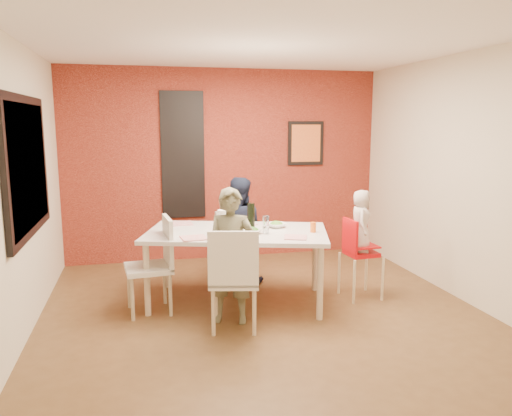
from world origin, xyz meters
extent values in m
plane|color=brown|center=(0.00, 0.00, 0.00)|extent=(4.50, 4.50, 0.00)
cube|color=white|center=(0.00, 0.00, 2.70)|extent=(4.50, 4.50, 0.02)
cube|color=beige|center=(0.00, 2.25, 1.35)|extent=(4.50, 0.02, 2.70)
cube|color=beige|center=(0.00, -2.25, 1.35)|extent=(4.50, 0.02, 2.70)
cube|color=beige|center=(-2.25, 0.00, 1.35)|extent=(0.02, 4.50, 2.70)
cube|color=beige|center=(2.25, 0.00, 1.35)|extent=(0.02, 4.50, 2.70)
cube|color=maroon|center=(0.00, 2.23, 1.35)|extent=(4.50, 0.02, 2.70)
cube|color=black|center=(-2.22, 0.20, 1.55)|extent=(0.05, 1.70, 1.30)
cube|color=black|center=(-2.21, 0.20, 1.55)|extent=(0.02, 1.55, 1.15)
cube|color=silver|center=(-0.60, 2.21, 1.50)|extent=(0.55, 0.03, 1.70)
cube|color=black|center=(-0.60, 2.21, 1.50)|extent=(0.60, 0.03, 1.76)
cube|color=black|center=(1.20, 2.21, 1.65)|extent=(0.54, 0.03, 0.64)
cube|color=orange|center=(1.20, 2.19, 1.65)|extent=(0.44, 0.01, 0.54)
cube|color=silver|center=(-0.20, 0.35, 0.78)|extent=(2.14, 1.57, 0.04)
cylinder|color=beige|center=(-1.17, 0.17, 0.38)|extent=(0.06, 0.06, 0.76)
cylinder|color=beige|center=(-0.91, 1.02, 0.38)|extent=(0.06, 0.06, 0.76)
cylinder|color=beige|center=(0.51, -0.33, 0.38)|extent=(0.06, 0.06, 0.76)
cylinder|color=beige|center=(0.76, 0.52, 0.38)|extent=(0.06, 0.06, 0.76)
cube|color=silver|center=(-0.36, -0.33, 0.47)|extent=(0.55, 0.55, 0.05)
cube|color=silver|center=(-0.41, -0.54, 0.73)|extent=(0.46, 0.14, 0.52)
cylinder|color=beige|center=(-0.14, -0.19, 0.23)|extent=(0.04, 0.04, 0.45)
cylinder|color=beige|center=(-0.22, -0.56, 0.23)|extent=(0.04, 0.04, 0.45)
cylinder|color=beige|center=(-0.50, -0.11, 0.23)|extent=(0.04, 0.04, 0.45)
cylinder|color=beige|center=(-0.59, -0.47, 0.23)|extent=(0.04, 0.04, 0.45)
cube|color=silver|center=(-0.06, 1.18, 0.40)|extent=(0.47, 0.47, 0.04)
cube|color=silver|center=(-0.10, 1.35, 0.62)|extent=(0.39, 0.12, 0.44)
cylinder|color=#C7B194|center=(-0.18, 0.99, 0.19)|extent=(0.03, 0.03, 0.38)
cylinder|color=#C7B194|center=(-0.25, 1.30, 0.19)|extent=(0.03, 0.03, 0.38)
cylinder|color=#C7B194|center=(0.13, 1.06, 0.19)|extent=(0.03, 0.03, 0.38)
cylinder|color=#C7B194|center=(0.06, 1.37, 0.19)|extent=(0.03, 0.03, 0.38)
cube|color=silver|center=(-1.15, 0.27, 0.47)|extent=(0.50, 0.50, 0.05)
cube|color=silver|center=(-0.94, 0.29, 0.73)|extent=(0.09, 0.46, 0.52)
cylinder|color=tan|center=(-1.35, 0.44, 0.23)|extent=(0.04, 0.04, 0.45)
cylinder|color=tan|center=(-0.98, 0.47, 0.23)|extent=(0.04, 0.04, 0.45)
cylinder|color=tan|center=(-1.32, 0.06, 0.23)|extent=(0.04, 0.04, 0.45)
cylinder|color=tan|center=(-0.94, 0.10, 0.23)|extent=(0.04, 0.04, 0.45)
cube|color=red|center=(1.18, 0.18, 0.51)|extent=(0.34, 0.34, 0.05)
cube|color=red|center=(1.04, 0.17, 0.72)|extent=(0.05, 0.32, 0.37)
cube|color=red|center=(1.18, 0.18, 0.60)|extent=(0.34, 0.34, 0.02)
cylinder|color=beige|center=(1.37, 0.02, 0.24)|extent=(0.03, 0.03, 0.49)
cylinder|color=beige|center=(1.02, -0.01, 0.24)|extent=(0.03, 0.03, 0.49)
cylinder|color=beige|center=(1.34, 0.37, 0.24)|extent=(0.03, 0.03, 0.49)
cylinder|color=beige|center=(0.99, 0.35, 0.24)|extent=(0.03, 0.03, 0.49)
imported|color=#615F45|center=(-0.36, -0.17, 0.67)|extent=(0.57, 0.46, 1.34)
imported|color=#161C31|center=(-0.06, 1.02, 0.65)|extent=(0.74, 0.64, 1.31)
imported|color=beige|center=(1.16, 0.18, 0.88)|extent=(0.32, 0.39, 0.69)
cube|color=white|center=(-0.69, 0.10, 0.81)|extent=(0.27, 0.27, 0.01)
cube|color=white|center=(-0.06, 0.67, 0.81)|extent=(0.30, 0.30, 0.01)
cube|color=silver|center=(0.32, -0.11, 0.80)|extent=(0.29, 0.29, 0.01)
cube|color=silver|center=(-0.75, 0.86, 0.81)|extent=(0.25, 0.25, 0.01)
imported|color=white|center=(-0.07, 0.19, 0.82)|extent=(0.26, 0.26, 0.05)
imported|color=white|center=(0.26, 0.43, 0.82)|extent=(0.27, 0.27, 0.05)
cylinder|color=black|center=(-0.05, 0.30, 0.95)|extent=(0.08, 0.08, 0.31)
cylinder|color=silver|center=(-0.27, 0.12, 0.90)|extent=(0.07, 0.07, 0.19)
cylinder|color=silver|center=(0.07, 0.15, 0.89)|extent=(0.07, 0.07, 0.19)
cylinder|color=white|center=(-0.36, 0.30, 0.92)|extent=(0.11, 0.11, 0.24)
cylinder|color=red|center=(-0.06, 0.29, 0.87)|extent=(0.04, 0.04, 0.14)
cylinder|color=#2F6C24|center=(-0.03, 0.36, 0.86)|extent=(0.03, 0.03, 0.12)
cylinder|color=brown|center=(-0.13, 0.34, 0.87)|extent=(0.04, 0.04, 0.15)
cylinder|color=orange|center=(0.58, 0.10, 0.85)|extent=(0.06, 0.06, 0.11)
camera|label=1|loc=(-1.20, -4.81, 1.95)|focal=35.00mm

